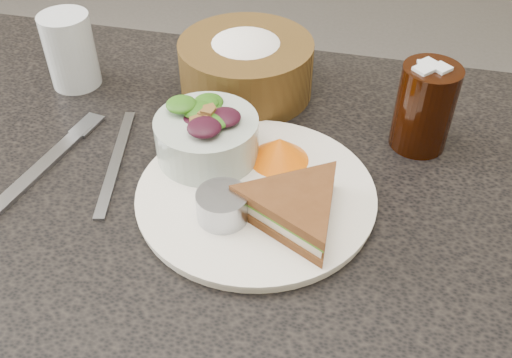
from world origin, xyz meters
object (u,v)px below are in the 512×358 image
at_px(dinner_plate, 256,195).
at_px(sandwich, 296,208).
at_px(dressing_ramekin, 223,206).
at_px(salad_bowl, 207,131).
at_px(bread_basket, 246,59).
at_px(water_glass, 70,51).
at_px(cola_glass, 425,103).

relative_size(dinner_plate, sandwich, 1.87).
bearing_deg(dressing_ramekin, salad_bowl, 115.43).
height_order(sandwich, bread_basket, bread_basket).
bearing_deg(dressing_ramekin, water_glass, 141.57).
xyz_separation_m(dressing_ramekin, cola_glass, (0.20, 0.19, 0.03)).
height_order(dinner_plate, salad_bowl, salad_bowl).
relative_size(sandwich, water_glass, 1.36).
bearing_deg(bread_basket, dressing_ramekin, -81.29).
bearing_deg(dressing_ramekin, cola_glass, 44.23).
xyz_separation_m(bread_basket, cola_glass, (0.24, -0.07, 0.01)).
height_order(dinner_plate, bread_basket, bread_basket).
relative_size(cola_glass, water_glass, 1.15).
distance_m(dinner_plate, salad_bowl, 0.10).
relative_size(dinner_plate, water_glass, 2.54).
bearing_deg(sandwich, dressing_ramekin, -143.03).
bearing_deg(cola_glass, water_glass, 176.27).
distance_m(bread_basket, cola_glass, 0.25).
bearing_deg(bread_basket, cola_glass, -15.53).
bearing_deg(sandwich, dinner_plate, 173.09).
distance_m(dinner_plate, water_glass, 0.36).
relative_size(salad_bowl, bread_basket, 0.66).
distance_m(dressing_ramekin, bread_basket, 0.27).
relative_size(salad_bowl, dressing_ramekin, 2.20).
relative_size(bread_basket, water_glass, 1.76).
bearing_deg(cola_glass, dressing_ramekin, -135.77).
height_order(cola_glass, water_glass, cola_glass).
relative_size(sandwich, salad_bowl, 1.17).
distance_m(bread_basket, water_glass, 0.25).
height_order(salad_bowl, cola_glass, cola_glass).
xyz_separation_m(sandwich, cola_glass, (0.12, 0.18, 0.03)).
xyz_separation_m(salad_bowl, cola_glass, (0.25, 0.10, 0.01)).
height_order(salad_bowl, dressing_ramekin, salad_bowl).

